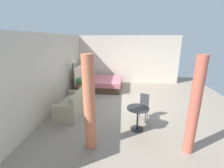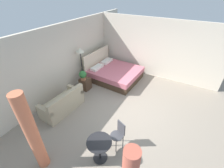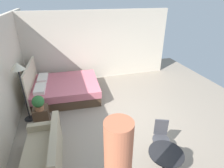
{
  "view_description": "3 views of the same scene",
  "coord_description": "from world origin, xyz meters",
  "px_view_note": "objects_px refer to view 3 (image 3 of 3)",
  "views": [
    {
      "loc": [
        -6.08,
        0.3,
        2.59
      ],
      "look_at": [
        -0.07,
        0.74,
        0.8
      ],
      "focal_mm": 24.55,
      "sensor_mm": 36.0,
      "label": 1
    },
    {
      "loc": [
        -3.96,
        -1.61,
        3.97
      ],
      "look_at": [
        -0.0,
        0.63,
        1.0
      ],
      "focal_mm": 24.6,
      "sensor_mm": 36.0,
      "label": 2
    },
    {
      "loc": [
        -4.08,
        1.45,
        3.29
      ],
      "look_at": [
        0.34,
        0.21,
        1.01
      ],
      "focal_mm": 29.09,
      "sensor_mm": 36.0,
      "label": 3
    }
  ],
  "objects_px": {
    "bed": "(64,89)",
    "potted_plant": "(38,103)",
    "nightstand": "(42,116)",
    "floor_lamp": "(19,72)",
    "couch": "(45,156)",
    "balcony_table": "(165,161)",
    "cafe_chair_near_window": "(161,135)"
  },
  "relations": [
    {
      "from": "nightstand",
      "to": "potted_plant",
      "type": "relative_size",
      "value": 1.26
    },
    {
      "from": "floor_lamp",
      "to": "nightstand",
      "type": "bearing_deg",
      "value": -130.88
    },
    {
      "from": "bed",
      "to": "potted_plant",
      "type": "bearing_deg",
      "value": 156.25
    },
    {
      "from": "bed",
      "to": "balcony_table",
      "type": "bearing_deg",
      "value": -156.15
    },
    {
      "from": "bed",
      "to": "nightstand",
      "type": "bearing_deg",
      "value": 154.65
    },
    {
      "from": "couch",
      "to": "cafe_chair_near_window",
      "type": "height_order",
      "value": "cafe_chair_near_window"
    },
    {
      "from": "couch",
      "to": "balcony_table",
      "type": "height_order",
      "value": "couch"
    },
    {
      "from": "couch",
      "to": "potted_plant",
      "type": "distance_m",
      "value": 1.5
    },
    {
      "from": "potted_plant",
      "to": "balcony_table",
      "type": "height_order",
      "value": "potted_plant"
    },
    {
      "from": "balcony_table",
      "to": "cafe_chair_near_window",
      "type": "height_order",
      "value": "cafe_chair_near_window"
    },
    {
      "from": "floor_lamp",
      "to": "bed",
      "type": "bearing_deg",
      "value": -44.09
    },
    {
      "from": "floor_lamp",
      "to": "cafe_chair_near_window",
      "type": "height_order",
      "value": "floor_lamp"
    },
    {
      "from": "bed",
      "to": "floor_lamp",
      "type": "distance_m",
      "value": 1.92
    },
    {
      "from": "floor_lamp",
      "to": "balcony_table",
      "type": "distance_m",
      "value": 4.03
    },
    {
      "from": "potted_plant",
      "to": "floor_lamp",
      "type": "relative_size",
      "value": 0.24
    },
    {
      "from": "couch",
      "to": "balcony_table",
      "type": "relative_size",
      "value": 2.32
    },
    {
      "from": "bed",
      "to": "nightstand",
      "type": "distance_m",
      "value": 1.57
    },
    {
      "from": "bed",
      "to": "cafe_chair_near_window",
      "type": "bearing_deg",
      "value": -149.09
    },
    {
      "from": "balcony_table",
      "to": "cafe_chair_near_window",
      "type": "distance_m",
      "value": 0.65
    },
    {
      "from": "cafe_chair_near_window",
      "to": "bed",
      "type": "bearing_deg",
      "value": 30.91
    },
    {
      "from": "nightstand",
      "to": "cafe_chair_near_window",
      "type": "xyz_separation_m",
      "value": [
        -1.83,
        -2.62,
        0.28
      ]
    },
    {
      "from": "nightstand",
      "to": "balcony_table",
      "type": "bearing_deg",
      "value": -135.7
    },
    {
      "from": "potted_plant",
      "to": "couch",
      "type": "bearing_deg",
      "value": -173.91
    },
    {
      "from": "bed",
      "to": "cafe_chair_near_window",
      "type": "distance_m",
      "value": 3.8
    },
    {
      "from": "potted_plant",
      "to": "cafe_chair_near_window",
      "type": "bearing_deg",
      "value": -123.54
    },
    {
      "from": "bed",
      "to": "floor_lamp",
      "type": "relative_size",
      "value": 1.32
    },
    {
      "from": "bed",
      "to": "cafe_chair_near_window",
      "type": "xyz_separation_m",
      "value": [
        -3.25,
        -1.95,
        0.24
      ]
    },
    {
      "from": "nightstand",
      "to": "floor_lamp",
      "type": "relative_size",
      "value": 0.3
    },
    {
      "from": "bed",
      "to": "nightstand",
      "type": "relative_size",
      "value": 4.37
    },
    {
      "from": "nightstand",
      "to": "potted_plant",
      "type": "height_order",
      "value": "potted_plant"
    },
    {
      "from": "balcony_table",
      "to": "potted_plant",
      "type": "bearing_deg",
      "value": 45.46
    },
    {
      "from": "cafe_chair_near_window",
      "to": "potted_plant",
      "type": "bearing_deg",
      "value": 56.46
    }
  ]
}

